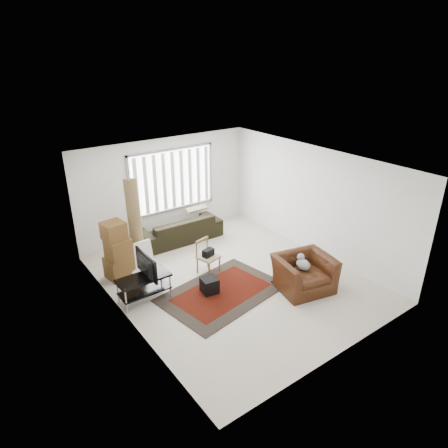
# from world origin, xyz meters

# --- Properties ---
(room) EXTENTS (6.00, 6.02, 2.71)m
(room) POSITION_xyz_m (0.03, 0.51, 1.76)
(room) COLOR beige
(room) RESTS_ON ground
(persian_rug) EXTENTS (2.76, 2.07, 0.02)m
(persian_rug) POSITION_xyz_m (-0.52, -0.31, 0.01)
(persian_rug) COLOR black
(persian_rug) RESTS_ON ground
(tv_stand) EXTENTS (1.09, 0.49, 0.54)m
(tv_stand) POSITION_xyz_m (-1.95, 0.44, 0.39)
(tv_stand) COLOR black
(tv_stand) RESTS_ON ground
(tv) EXTENTS (0.11, 0.88, 0.51)m
(tv) POSITION_xyz_m (-1.95, 0.44, 0.80)
(tv) COLOR black
(tv) RESTS_ON tv_stand
(subwoofer) EXTENTS (0.38, 0.38, 0.33)m
(subwoofer) POSITION_xyz_m (-0.72, -0.15, 0.19)
(subwoofer) COLOR black
(subwoofer) RESTS_ON persian_rug
(moving_boxes) EXTENTS (0.61, 0.57, 1.35)m
(moving_boxes) POSITION_xyz_m (-2.01, 1.60, 0.63)
(moving_boxes) COLOR brown
(moving_boxes) RESTS_ON ground
(white_flatpack) EXTENTS (0.60, 0.29, 0.75)m
(white_flatpack) POSITION_xyz_m (-1.52, 1.50, 0.37)
(white_flatpack) COLOR silver
(white_flatpack) RESTS_ON ground
(rolled_rug) EXTENTS (0.47, 0.70, 2.11)m
(rolled_rug) POSITION_xyz_m (-1.40, 1.94, 1.06)
(rolled_rug) COLOR brown
(rolled_rug) RESTS_ON ground
(sofa) EXTENTS (2.30, 1.05, 0.87)m
(sofa) POSITION_xyz_m (0.07, 2.45, 0.44)
(sofa) COLOR black
(sofa) RESTS_ON ground
(side_chair) EXTENTS (0.53, 0.53, 0.81)m
(side_chair) POSITION_xyz_m (-0.27, 0.59, 0.45)
(side_chair) COLOR #92805F
(side_chair) RESTS_ON ground
(armchair) EXTENTS (1.36, 1.24, 0.86)m
(armchair) POSITION_xyz_m (1.02, -1.19, 0.43)
(armchair) COLOR #3C1C0C
(armchair) RESTS_ON ground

